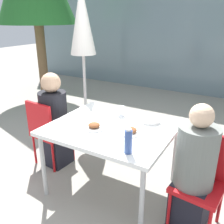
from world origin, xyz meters
TOP-DOWN VIEW (x-y plane):
  - ground_plane at (0.00, 0.00)m, footprint 24.00×24.00m
  - building_facade at (0.00, 4.13)m, footprint 10.00×0.20m
  - dining_table at (0.00, 0.00)m, footprint 1.21×1.03m
  - chair_left at (-0.91, -0.00)m, footprint 0.43×0.43m
  - person_left at (-0.85, 0.07)m, footprint 0.33×0.33m
  - chair_right at (0.91, -0.02)m, footprint 0.44×0.44m
  - person_right at (0.85, -0.09)m, footprint 0.34×0.34m
  - closed_umbrella at (-1.07, 1.02)m, footprint 0.37×0.37m
  - plate_0 at (0.24, -0.06)m, footprint 0.21×0.21m
  - plate_1 at (-0.12, -0.14)m, footprint 0.21×0.21m
  - bottle at (0.38, -0.39)m, footprint 0.06×0.06m
  - drinking_cup at (-0.05, 0.29)m, footprint 0.08×0.08m
  - salad_bowl at (0.30, 0.29)m, footprint 0.19×0.19m

SIDE VIEW (x-z plane):
  - ground_plane at x=0.00m, z-range 0.00..0.00m
  - chair_left at x=-0.91m, z-range 0.07..0.92m
  - chair_right at x=0.91m, z-range 0.07..0.92m
  - person_right at x=0.85m, z-range -0.03..1.12m
  - person_left at x=-0.85m, z-range -0.03..1.15m
  - dining_table at x=0.00m, z-range 0.32..1.06m
  - plate_1 at x=-0.12m, z-range 0.74..0.80m
  - plate_0 at x=0.24m, z-range 0.74..0.80m
  - salad_bowl at x=0.30m, z-range 0.74..0.80m
  - drinking_cup at x=-0.05m, z-range 0.74..0.85m
  - bottle at x=0.38m, z-range 0.74..0.96m
  - building_facade at x=0.00m, z-range 0.00..3.00m
  - closed_umbrella at x=-1.07m, z-range 0.53..2.75m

